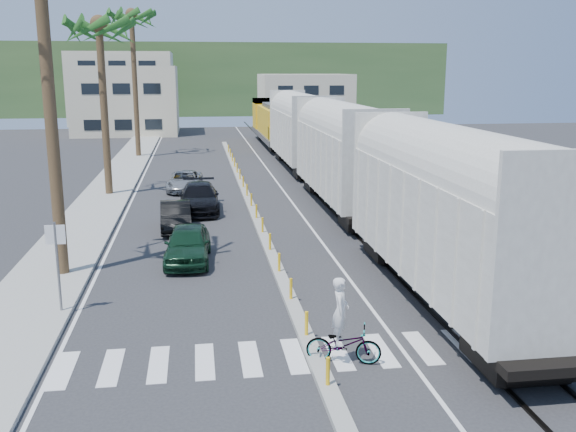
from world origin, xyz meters
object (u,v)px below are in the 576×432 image
(street_sign, at_px, (57,254))
(cyclist, at_px, (343,336))
(car_lead, at_px, (188,244))
(car_second, at_px, (176,216))

(street_sign, distance_m, cyclist, 9.29)
(cyclist, bearing_deg, street_sign, 76.39)
(car_lead, xyz_separation_m, car_second, (-0.63, 5.45, -0.07))
(street_sign, xyz_separation_m, car_lead, (3.91, 5.21, -1.23))
(cyclist, bearing_deg, car_lead, 38.86)
(street_sign, bearing_deg, car_second, 72.92)
(street_sign, bearing_deg, car_lead, 53.17)
(car_lead, bearing_deg, car_second, 99.66)
(street_sign, xyz_separation_m, car_second, (3.28, 10.67, -1.30))
(street_sign, height_order, car_lead, street_sign)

